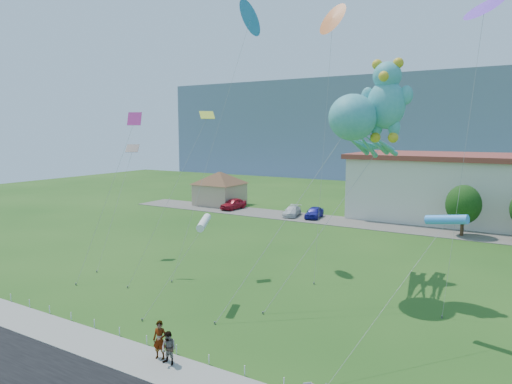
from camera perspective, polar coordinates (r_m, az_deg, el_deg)
ground at (r=25.87m, az=-9.71°, el=-17.69°), size 160.00×160.00×0.00m
sidewalk at (r=24.05m, az=-14.22°, el=-19.74°), size 80.00×2.50×0.10m
parking_strip at (r=55.97m, az=14.18°, el=-3.95°), size 70.00×6.00×0.06m
hill_ridge at (r=138.57m, az=24.51°, el=7.52°), size 160.00×50.00×25.00m
pavilion at (r=68.65m, az=-4.55°, el=0.88°), size 9.20×9.20×5.00m
rope_fence at (r=24.89m, az=-11.76°, el=-18.17°), size 26.05×0.05×0.50m
tree_near at (r=52.53m, az=24.50°, el=-1.44°), size 3.60×3.60×5.47m
pedestrian_left at (r=23.52m, az=-11.93°, el=-17.63°), size 0.79×0.63×1.88m
pedestrian_right at (r=22.97m, az=-10.86°, el=-18.63°), size 0.78×0.61×1.60m
parked_car_red at (r=64.71m, az=-2.85°, el=-1.47°), size 2.10×4.61×1.53m
parked_car_white at (r=59.69m, az=4.53°, el=-2.39°), size 2.59×4.57×1.25m
parked_car_blue at (r=58.59m, az=7.29°, el=-2.54°), size 2.15×4.31×1.41m
octopus_kite at (r=32.28m, az=12.60°, el=7.87°), size 6.30×15.87×13.46m
teddy_bear_kite at (r=32.02m, az=15.97°, el=11.18°), size 6.64×9.07×15.75m
small_kite_blue at (r=40.49m, az=-0.99°, el=20.20°), size 2.07×10.01×21.11m
small_kite_orange at (r=38.59m, az=9.50°, el=19.87°), size 2.19×6.43×20.49m
small_kite_yellow at (r=35.62m, az=-7.25°, el=7.15°), size 2.74×7.59×12.70m
small_kite_pink at (r=37.10m, az=-15.70°, el=6.65°), size 1.30×6.40×12.42m
small_kite_purple at (r=32.11m, az=26.55°, el=19.20°), size 1.87×4.23×19.02m
small_kite_cyan at (r=26.08m, az=22.62°, el=-3.33°), size 3.69×9.24×6.81m
small_kite_black at (r=41.71m, az=-15.59°, el=3.84°), size 2.50×6.71×9.94m
small_kite_white at (r=29.07m, az=-6.59°, el=-3.89°), size 1.71×5.39×5.71m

